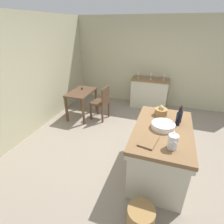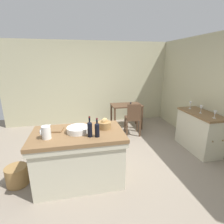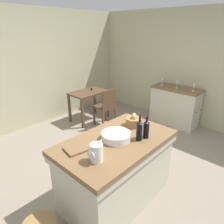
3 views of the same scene
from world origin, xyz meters
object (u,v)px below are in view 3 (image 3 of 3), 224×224
object	(u,v)px
side_cabinet	(175,106)
bread_basket	(134,121)
wine_bottle_dark	(146,129)
wine_bottle_amber	(139,130)
writing_desk	(89,96)
island_table	(116,168)
wine_glass_left	(177,83)
wooden_chair	(106,106)
wash_bowl	(116,136)
wine_glass_far_left	(194,86)
wine_glass_middle	(162,80)
pitcher	(96,153)
cutting_board	(81,147)

from	to	relation	value
side_cabinet	bread_basket	xyz separation A→B (m)	(-2.28, -0.47, 0.52)
wine_bottle_dark	wine_bottle_amber	xyz separation A→B (m)	(-0.11, 0.03, 0.01)
writing_desk	wine_bottle_amber	world-z (taller)	wine_bottle_amber
island_table	wine_glass_left	bearing A→B (deg)	11.48
side_cabinet	wine_glass_left	bearing A→B (deg)	-166.84
bread_basket	wine_glass_left	size ratio (longest dim) A/B	1.27
wine_glass_left	bread_basket	bearing A→B (deg)	-168.25
island_table	wooden_chair	distance (m)	2.23
writing_desk	wine_bottle_amber	bearing A→B (deg)	-118.16
writing_desk	wash_bowl	distance (m)	2.68
island_table	wine_glass_far_left	xyz separation A→B (m)	(2.71, 0.18, 0.51)
side_cabinet	island_table	bearing A→B (deg)	-168.49
island_table	wine_bottle_dark	xyz separation A→B (m)	(0.29, -0.23, 0.53)
island_table	bread_basket	world-z (taller)	bread_basket
wine_glass_far_left	wine_glass_middle	size ratio (longest dim) A/B	0.88
writing_desk	wine_glass_middle	size ratio (longest dim) A/B	5.14
side_cabinet	wine_glass_left	distance (m)	0.57
island_table	bread_basket	size ratio (longest dim) A/B	6.70
side_cabinet	writing_desk	distance (m)	2.09
writing_desk	pitcher	xyz separation A→B (m)	(-1.93, -2.36, 0.38)
wooden_chair	wash_bowl	distance (m)	2.26
bread_basket	wooden_chair	bearing A→B (deg)	56.15
wine_bottle_dark	wine_glass_far_left	distance (m)	2.46
cutting_board	wine_glass_far_left	xyz separation A→B (m)	(3.12, 0.01, 0.09)
pitcher	bread_basket	world-z (taller)	pitcher
cutting_board	wine_glass_left	size ratio (longest dim) A/B	1.99
wine_glass_far_left	island_table	bearing A→B (deg)	-176.20
wine_bottle_dark	island_table	bearing A→B (deg)	141.51
pitcher	wine_glass_far_left	xyz separation A→B (m)	(3.17, 0.32, -0.00)
wooden_chair	bread_basket	distance (m)	1.94
writing_desk	wine_glass_middle	distance (m)	1.82
wine_bottle_amber	island_table	bearing A→B (deg)	131.69
wooden_chair	wine_glass_left	bearing A→B (deg)	-42.84
wooden_chair	wash_bowl	xyz separation A→B (m)	(-1.49, -1.64, 0.44)
wooden_chair	wine_glass_far_left	bearing A→B (deg)	-50.36
writing_desk	wooden_chair	bearing A→B (deg)	-87.97
side_cabinet	cutting_board	distance (m)	3.20
pitcher	wine_glass_far_left	distance (m)	3.18
wooden_chair	bread_basket	xyz separation A→B (m)	(-1.05, -1.57, 0.47)
wine_bottle_amber	wine_glass_middle	distance (m)	2.75
pitcher	wash_bowl	bearing A→B (deg)	17.68
cutting_board	wine_bottle_amber	xyz separation A→B (m)	(0.59, -0.37, 0.12)
wash_bowl	wine_glass_middle	world-z (taller)	wine_glass_middle
writing_desk	wine_glass_far_left	bearing A→B (deg)	-58.85
side_cabinet	wine_bottle_amber	world-z (taller)	wine_bottle_amber
wash_bowl	wine_bottle_amber	xyz separation A→B (m)	(0.17, -0.21, 0.09)
wooden_chair	wine_bottle_amber	size ratio (longest dim) A/B	2.86
wine_bottle_dark	wine_glass_middle	xyz separation A→B (m)	(2.40, 1.15, -0.01)
wine_bottle_amber	cutting_board	bearing A→B (deg)	147.96
cutting_board	bread_basket	bearing A→B (deg)	-5.84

